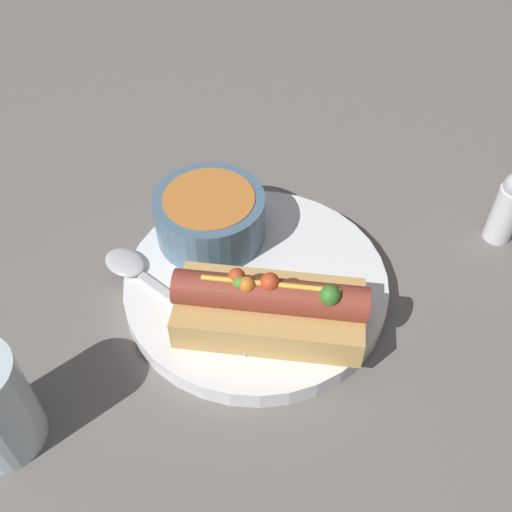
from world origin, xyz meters
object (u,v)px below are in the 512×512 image
object	(u,v)px
spoon	(140,274)
salt_shaker	(508,207)
hot_dog	(275,306)
soup_bowl	(210,215)

from	to	relation	value
spoon	salt_shaker	size ratio (longest dim) A/B	1.85
hot_dog	spoon	world-z (taller)	hot_dog
hot_dog	salt_shaker	bearing A→B (deg)	35.50
spoon	hot_dog	bearing A→B (deg)	-162.88
soup_bowl	hot_dog	bearing A→B (deg)	-73.35
soup_bowl	salt_shaker	bearing A→B (deg)	-9.43
soup_bowl	spoon	distance (m)	0.09
soup_bowl	salt_shaker	xyz separation A→B (m)	(0.29, -0.05, -0.01)
soup_bowl	spoon	xyz separation A→B (m)	(-0.07, -0.04, -0.02)
hot_dog	salt_shaker	distance (m)	0.26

